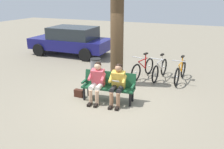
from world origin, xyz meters
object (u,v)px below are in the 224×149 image
(handbag, at_px, (79,93))
(parked_car, at_px, (71,40))
(person_companion, at_px, (97,80))
(tree_trunk, at_px, (117,38))
(bicycle_blue, at_px, (180,72))
(bench, at_px, (109,84))
(litter_bin, at_px, (96,69))
(bicycle_purple, at_px, (143,68))
(person_reading, at_px, (118,82))
(bicycle_green, at_px, (160,70))

(handbag, distance_m, parked_car, 5.62)
(person_companion, distance_m, parked_car, 5.99)
(tree_trunk, distance_m, parked_car, 4.95)
(bicycle_blue, bearing_deg, tree_trunk, -56.48)
(bench, height_order, handbag, bench)
(litter_bin, distance_m, bicycle_purple, 1.82)
(tree_trunk, bearing_deg, parked_car, -38.72)
(handbag, bearing_deg, tree_trunk, -112.70)
(litter_bin, bearing_deg, bicycle_purple, -150.25)
(person_reading, xyz_separation_m, bicycle_blue, (-1.45, -2.64, -0.31))
(person_reading, bearing_deg, person_companion, -0.05)
(bicycle_blue, height_order, bicycle_purple, same)
(bench, xyz_separation_m, person_reading, (-0.33, 0.13, 0.16))
(tree_trunk, bearing_deg, handbag, 67.30)
(bicycle_purple, bearing_deg, person_reading, 12.63)
(bench, relative_size, bicycle_green, 0.98)
(litter_bin, bearing_deg, bench, 128.58)
(litter_bin, bearing_deg, tree_trunk, 173.18)
(parked_car, bearing_deg, handbag, 123.18)
(bench, bearing_deg, tree_trunk, -83.83)
(bicycle_blue, bearing_deg, parked_car, -102.82)
(handbag, relative_size, bicycle_purple, 0.18)
(bench, relative_size, handbag, 5.47)
(bicycle_green, bearing_deg, parked_car, -104.26)
(litter_bin, xyz_separation_m, bicycle_green, (-2.22, -1.00, -0.05))
(handbag, distance_m, litter_bin, 1.72)
(bench, relative_size, tree_trunk, 0.49)
(bench, height_order, litter_bin, bench)
(tree_trunk, bearing_deg, person_companion, 89.86)
(bench, distance_m, bicycle_purple, 2.43)
(litter_bin, relative_size, parked_car, 0.19)
(person_companion, bearing_deg, handbag, -7.31)
(tree_trunk, relative_size, parked_car, 0.79)
(person_companion, bearing_deg, person_reading, 179.95)
(bicycle_purple, bearing_deg, parked_car, -100.52)
(bench, bearing_deg, parked_car, -53.25)
(tree_trunk, relative_size, litter_bin, 4.13)
(person_reading, distance_m, bicycle_blue, 3.03)
(handbag, height_order, bicycle_green, bicycle_green)
(person_reading, bearing_deg, bench, -27.35)
(parked_car, bearing_deg, bench, 131.67)
(bicycle_blue, bearing_deg, bench, -30.16)
(bicycle_blue, distance_m, bicycle_purple, 1.40)
(handbag, relative_size, parked_car, 0.07)
(tree_trunk, distance_m, bicycle_blue, 2.71)
(parked_car, bearing_deg, person_reading, 133.08)
(tree_trunk, height_order, bicycle_purple, tree_trunk)
(tree_trunk, bearing_deg, bicycle_purple, -124.26)
(person_reading, bearing_deg, bicycle_purple, -97.26)
(parked_car, bearing_deg, bicycle_blue, 160.77)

